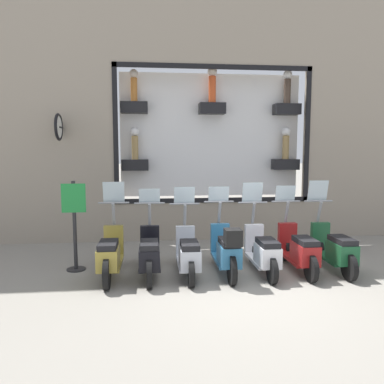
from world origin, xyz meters
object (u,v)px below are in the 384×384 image
scooter_olive_6 (110,254)px  shop_sign_post (74,222)px  scooter_red_1 (299,250)px  scooter_silver_4 (188,254)px  scooter_black_5 (150,254)px  scooter_white_2 (263,251)px  scooter_teal_3 (227,250)px  scooter_green_0 (335,249)px

scooter_olive_6 → shop_sign_post: size_ratio=1.04×
scooter_olive_6 → scooter_red_1: bearing=-90.1°
scooter_silver_4 → shop_sign_post: (0.57, 2.13, 0.52)m
scooter_red_1 → scooter_olive_6: bearing=89.9°
scooter_black_5 → scooter_olive_6: 0.70m
scooter_white_2 → scooter_teal_3: size_ratio=0.99×
scooter_red_1 → scooter_white_2: scooter_white_2 is taller
scooter_green_0 → scooter_teal_3: size_ratio=1.00×
scooter_red_1 → scooter_silver_4: scooter_red_1 is taller
scooter_silver_4 → scooter_green_0: bearing=-89.9°
scooter_white_2 → scooter_silver_4: bearing=90.1°
scooter_black_5 → shop_sign_post: (0.56, 1.43, 0.51)m
scooter_white_2 → scooter_olive_6: scooter_olive_6 is taller
scooter_red_1 → scooter_white_2: bearing=90.0°
scooter_white_2 → scooter_olive_6: bearing=89.9°
scooter_silver_4 → scooter_black_5: bearing=89.8°
scooter_olive_6 → shop_sign_post: shop_sign_post is taller
scooter_white_2 → scooter_teal_3: scooter_white_2 is taller
scooter_white_2 → scooter_silver_4: size_ratio=1.00×
scooter_red_1 → shop_sign_post: bearing=82.4°
scooter_silver_4 → shop_sign_post: bearing=75.1°
scooter_green_0 → shop_sign_post: size_ratio=1.04×
scooter_green_0 → scooter_olive_6: 4.22m
shop_sign_post → scooter_white_2: bearing=-99.0°
scooter_white_2 → shop_sign_post: bearing=81.0°
scooter_green_0 → scooter_olive_6: size_ratio=0.99×
scooter_silver_4 → scooter_olive_6: scooter_olive_6 is taller
shop_sign_post → scooter_silver_4: bearing=-104.9°
scooter_red_1 → scooter_white_2: size_ratio=1.00×
scooter_white_2 → scooter_teal_3: (-0.06, 0.70, 0.06)m
scooter_red_1 → scooter_teal_3: size_ratio=1.00×
scooter_red_1 → scooter_black_5: 2.81m
scooter_white_2 → shop_sign_post: (0.56, 3.54, 0.52)m
scooter_teal_3 → scooter_black_5: (0.06, 1.41, -0.05)m
scooter_silver_4 → scooter_black_5: scooter_silver_4 is taller
scooter_red_1 → shop_sign_post: size_ratio=1.04×
scooter_black_5 → shop_sign_post: bearing=68.5°
scooter_teal_3 → scooter_olive_6: size_ratio=1.00×
scooter_red_1 → scooter_olive_6: scooter_olive_6 is taller
scooter_teal_3 → scooter_black_5: size_ratio=1.00×
scooter_red_1 → scooter_silver_4: (-0.00, 2.11, -0.01)m
scooter_white_2 → scooter_teal_3: bearing=94.7°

